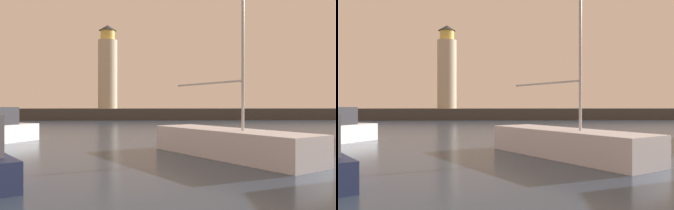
% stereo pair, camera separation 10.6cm
% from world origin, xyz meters
% --- Properties ---
extents(ground_plane, '(220.00, 220.00, 0.00)m').
position_xyz_m(ground_plane, '(0.00, 26.09, 0.00)').
color(ground_plane, '#2D3D51').
extents(breakwater, '(70.81, 6.27, 1.67)m').
position_xyz_m(breakwater, '(0.00, 52.18, 0.83)').
color(breakwater, '#423F3D').
rests_on(breakwater, ground_plane).
extents(lighthouse, '(2.95, 2.95, 12.90)m').
position_xyz_m(lighthouse, '(-6.45, 52.18, 7.78)').
color(lighthouse, beige).
rests_on(lighthouse, breakwater).
extents(sailboat_moored, '(6.18, 8.15, 12.70)m').
position_xyz_m(sailboat_moored, '(3.63, 13.57, 0.65)').
color(sailboat_moored, silver).
rests_on(sailboat_moored, ground_plane).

